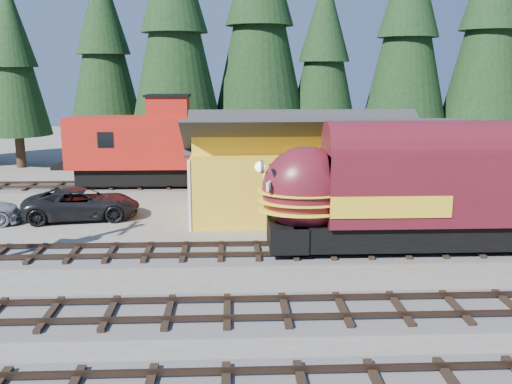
{
  "coord_description": "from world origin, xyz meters",
  "views": [
    {
      "loc": [
        -4.02,
        -18.46,
        7.41
      ],
      "look_at": [
        -3.05,
        4.0,
        2.61
      ],
      "focal_mm": 40.0,
      "sensor_mm": 36.0,
      "label": 1
    }
  ],
  "objects_px": {
    "depot": "(309,159)",
    "pickup_truck_a": "(82,204)",
    "caboose": "(154,146)",
    "locomotive": "(435,195)"
  },
  "relations": [
    {
      "from": "depot",
      "to": "pickup_truck_a",
      "type": "distance_m",
      "value": 11.85
    },
    {
      "from": "depot",
      "to": "caboose",
      "type": "distance_m",
      "value": 11.71
    },
    {
      "from": "depot",
      "to": "locomotive",
      "type": "bearing_deg",
      "value": -56.4
    },
    {
      "from": "caboose",
      "to": "pickup_truck_a",
      "type": "relative_size",
      "value": 1.86
    },
    {
      "from": "locomotive",
      "to": "pickup_truck_a",
      "type": "height_order",
      "value": "locomotive"
    },
    {
      "from": "locomotive",
      "to": "pickup_truck_a",
      "type": "bearing_deg",
      "value": 159.16
    },
    {
      "from": "depot",
      "to": "caboose",
      "type": "relative_size",
      "value": 1.21
    },
    {
      "from": "locomotive",
      "to": "pickup_truck_a",
      "type": "relative_size",
      "value": 2.66
    },
    {
      "from": "depot",
      "to": "caboose",
      "type": "height_order",
      "value": "caboose"
    },
    {
      "from": "depot",
      "to": "locomotive",
      "type": "relative_size",
      "value": 0.84
    }
  ]
}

